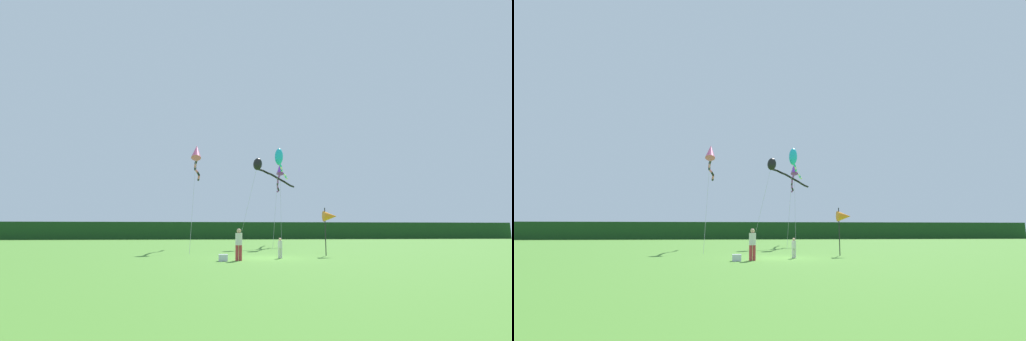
% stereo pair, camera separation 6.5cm
% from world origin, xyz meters
% --- Properties ---
extents(ground_plane, '(120.00, 120.00, 0.00)m').
position_xyz_m(ground_plane, '(0.00, 0.00, 0.00)').
color(ground_plane, '#4C842D').
extents(distant_treeline, '(108.00, 2.20, 3.07)m').
position_xyz_m(distant_treeline, '(0.00, 45.00, 1.53)').
color(distant_treeline, '#193D19').
rests_on(distant_treeline, ground).
extents(person_adult, '(0.38, 0.38, 1.73)m').
position_xyz_m(person_adult, '(-1.74, -1.76, 0.96)').
color(person_adult, '#B23338').
rests_on(person_adult, ground).
extents(person_child, '(0.26, 0.26, 1.18)m').
position_xyz_m(person_child, '(0.79, -0.36, 0.66)').
color(person_child, silver).
rests_on(person_child, ground).
extents(cooler_box, '(0.49, 0.43, 0.36)m').
position_xyz_m(cooler_box, '(-2.59, -2.00, 0.18)').
color(cooler_box, silver).
rests_on(cooler_box, ground).
extents(banner_flag_pole, '(0.90, 0.70, 3.10)m').
position_xyz_m(banner_flag_pole, '(4.47, 1.52, 2.52)').
color(banner_flag_pole, black).
rests_on(banner_flag_pole, ground).
extents(kite_black, '(6.36, 5.03, 8.80)m').
position_xyz_m(kite_black, '(1.30, 13.29, 7.87)').
color(kite_black, '#B2B2B2').
rests_on(kite_black, ground).
extents(kite_purple, '(1.24, 8.77, 8.83)m').
position_xyz_m(kite_purple, '(3.63, 16.33, 7.82)').
color(kite_purple, '#B2B2B2').
rests_on(kite_purple, ground).
extents(kite_cyan, '(2.81, 6.83, 9.90)m').
position_xyz_m(kite_cyan, '(3.16, 13.50, 8.79)').
color(kite_cyan, '#B2B2B2').
rests_on(kite_cyan, ground).
extents(kite_rainbow, '(0.84, 9.75, 8.98)m').
position_xyz_m(kite_rainbow, '(-4.86, 8.75, 7.96)').
color(kite_rainbow, '#B2B2B2').
rests_on(kite_rainbow, ground).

